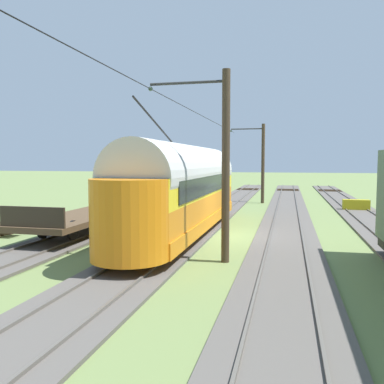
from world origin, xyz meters
The scene contains 11 objects.
ground_plane centered at (0.00, 0.00, 0.00)m, with size 220.00×220.00×0.00m, color olive.
track_adjacent_siding centered at (-2.38, -0.31, 0.05)m, with size 2.80×80.00×0.18m.
track_third_siding centered at (2.38, -0.31, 0.05)m, with size 2.80×80.00×0.18m.
track_outer_siding centered at (7.14, -0.31, 0.05)m, with size 2.80×80.00×0.18m.
vintage_streetcar centered at (2.38, -0.03, 2.25)m, with size 2.65×16.12×5.42m.
flatcar_far_siding centered at (7.14, -1.10, 0.86)m, with size 2.80×12.95×1.60m.
catenary_pole_foreground centered at (-0.24, -15.63, 3.48)m, with size 2.93×0.28×6.63m.
catenary_pole_mid_near centered at (-0.24, 4.77, 3.48)m, with size 2.93×0.28×6.63m.
overhead_wire_run centered at (2.33, 4.01, 6.09)m, with size 2.73×44.80×0.18m.
switch_stand centered at (-8.57, -10.70, 0.70)m, with size 0.50×0.30×1.24m.
track_end_bumper centered at (-7.14, -11.80, 0.40)m, with size 1.80×0.60×0.80m, color #B2A519.
Camera 1 is at (-2.44, 18.47, 3.52)m, focal length 37.55 mm.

